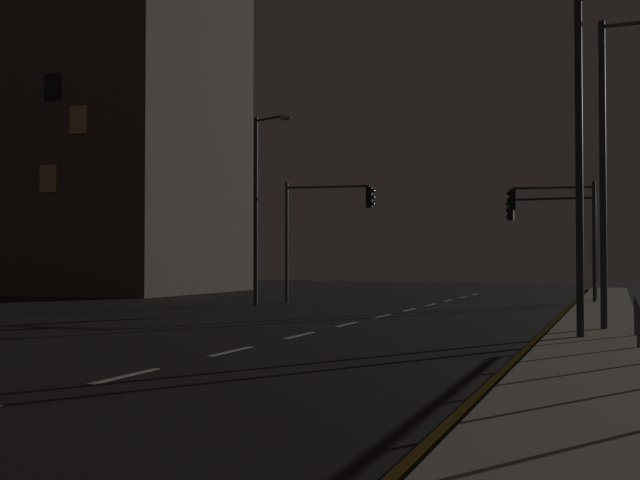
# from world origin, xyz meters

# --- Properties ---
(ground_plane) EXTENTS (112.00, 112.00, 0.00)m
(ground_plane) POSITION_xyz_m (0.00, 17.50, 0.00)
(ground_plane) COLOR black
(ground_plane) RESTS_ON ground
(sidewalk_right) EXTENTS (2.24, 77.00, 0.14)m
(sidewalk_right) POSITION_xyz_m (7.31, 17.50, 0.07)
(sidewalk_right) COLOR #9E937F
(sidewalk_right) RESTS_ON ground
(lane_markings_center) EXTENTS (0.14, 50.00, 0.01)m
(lane_markings_center) POSITION_xyz_m (0.00, 21.00, 0.01)
(lane_markings_center) COLOR silver
(lane_markings_center) RESTS_ON ground
(lane_edge_line) EXTENTS (0.14, 53.00, 0.01)m
(lane_edge_line) POSITION_xyz_m (5.94, 22.50, 0.01)
(lane_edge_line) COLOR gold
(lane_edge_line) RESTS_ON ground
(traffic_light_mid_left) EXTENTS (3.86, 0.77, 5.39)m
(traffic_light_mid_left) POSITION_xyz_m (5.25, 35.41, 3.94)
(traffic_light_mid_left) COLOR #38383D
(traffic_light_mid_left) RESTS_ON sidewalk_right
(traffic_light_far_right) EXTENTS (4.27, 0.74, 5.68)m
(traffic_light_far_right) POSITION_xyz_m (-5.05, 32.93, 4.01)
(traffic_light_far_right) COLOR #4C4C51
(traffic_light_far_right) RESTS_ON ground
(traffic_light_far_left) EXTENTS (4.25, 0.38, 5.07)m
(traffic_light_far_left) POSITION_xyz_m (5.01, 37.82, 3.74)
(traffic_light_far_left) COLOR #38383D
(traffic_light_far_left) RESTS_ON sidewalk_right
(street_lamp_mid_block) EXTENTS (2.55, 0.36, 8.32)m
(street_lamp_mid_block) POSITION_xyz_m (7.90, 20.27, 5.11)
(street_lamp_mid_block) COLOR #38383D
(street_lamp_mid_block) RESTS_ON sidewalk_right
(street_lamp_across_street) EXTENTS (2.11, 1.07, 8.29)m
(street_lamp_across_street) POSITION_xyz_m (-6.78, 29.62, 4.94)
(street_lamp_across_street) COLOR #2D3033
(street_lamp_across_street) RESTS_ON ground
(street_lamp_median) EXTENTS (2.31, 1.25, 8.30)m
(street_lamp_median) POSITION_xyz_m (7.36, 17.45, 5.10)
(street_lamp_median) COLOR #2D3033
(street_lamp_median) RESTS_ON sidewalk_right
(building_distant) EXTENTS (24.99, 13.55, 22.38)m
(building_distant) POSITION_xyz_m (-27.83, 40.65, 11.19)
(building_distant) COLOR brown
(building_distant) RESTS_ON ground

